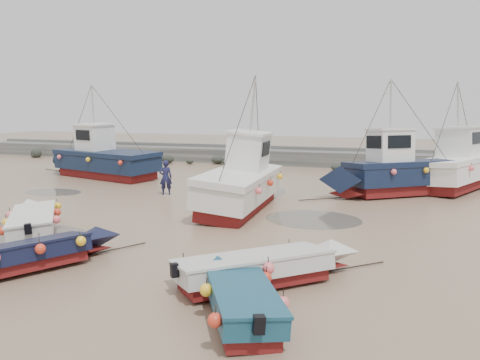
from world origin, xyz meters
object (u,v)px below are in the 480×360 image
Objects in this scene: dinghy_2 at (239,294)px; cabin_boat_3 at (459,166)px; cabin_boat_0 at (100,158)px; person at (166,195)px; dinghy_1 at (34,251)px; cabin_boat_2 at (395,171)px; dinghy_0 at (34,218)px; cabin_boat_1 at (242,180)px; dinghy_3 at (266,264)px.

cabin_boat_3 reaches higher than dinghy_2.
cabin_boat_0 and cabin_boat_3 have the same top height.
dinghy_1 is at bearing 70.07° from person.
dinghy_0 is at bearing 97.25° from cabin_boat_2.
cabin_boat_1 is (3.17, 10.05, 0.79)m from dinghy_1.
cabin_boat_0 is at bearing -147.33° from cabin_boat_3.
dinghy_3 is at bearing -84.60° from cabin_boat_3.
cabin_boat_3 reaches higher than person.
person is at bearing -106.22° from cabin_boat_0.
cabin_boat_3 is (3.58, 3.62, -0.02)m from cabin_boat_2.
dinghy_1 is at bearing -86.92° from dinghy_0.
cabin_boat_3 is at bearing -67.37° from cabin_boat_0.
cabin_boat_3 is at bearing 4.91° from dinghy_0.
dinghy_1 is 0.51× the size of cabin_boat_0.
cabin_boat_3 is at bearing -80.77° from cabin_boat_2.
cabin_boat_2 and cabin_boat_3 have the same top height.
cabin_boat_2 reaches higher than dinghy_0.
dinghy_3 is 9.76m from cabin_boat_1.
cabin_boat_2 is (6.85, 5.72, 0.02)m from cabin_boat_1.
cabin_boat_2 is at bearing 87.25° from dinghy_1.
dinghy_3 is at bearing -69.58° from cabin_boat_1.
cabin_boat_1 is 1.04× the size of cabin_boat_3.
dinghy_3 is 22.36m from cabin_boat_0.
cabin_boat_0 reaches higher than dinghy_0.
dinghy_1 is 1.05× the size of dinghy_3.
dinghy_2 is at bearing -82.66° from cabin_boat_3.
cabin_boat_1 is 5.30× the size of person.
person is (-1.86, 11.95, -0.55)m from dinghy_1.
cabin_boat_0 is at bearing 103.24° from dinghy_2.
cabin_boat_0 and cabin_boat_1 have the same top height.
cabin_boat_0 is 14.01m from cabin_boat_1.
dinghy_1 is 18.95m from cabin_boat_0.
cabin_boat_3 is 17.21m from person.
cabin_boat_3 reaches higher than dinghy_0.
person is at bearing 94.49° from dinghy_2.
cabin_boat_0 is at bearing -60.48° from person.
cabin_boat_3 reaches higher than dinghy_3.
person is (-5.03, 1.90, -1.34)m from cabin_boat_1.
dinghy_1 is 2.97× the size of person.
dinghy_3 is (0.04, 2.23, -0.03)m from dinghy_2.
dinghy_0 is 1.01× the size of dinghy_3.
cabin_boat_1 reaches higher than dinghy_3.
dinghy_0 is 0.97× the size of dinghy_1.
dinghy_3 is 0.49× the size of cabin_boat_0.
cabin_boat_0 reaches higher than dinghy_2.
dinghy_3 is 13.97m from person.
dinghy_0 and dinghy_3 have the same top height.
cabin_boat_3 is (13.60, 19.38, 0.79)m from dinghy_1.
dinghy_2 is at bearing 94.81° from person.
dinghy_2 is at bearing -43.46° from dinghy_3.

